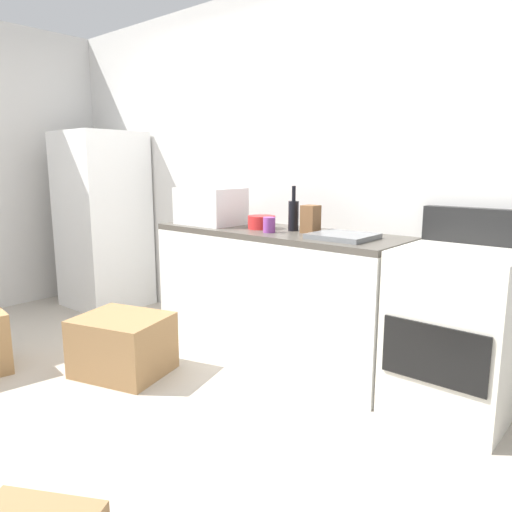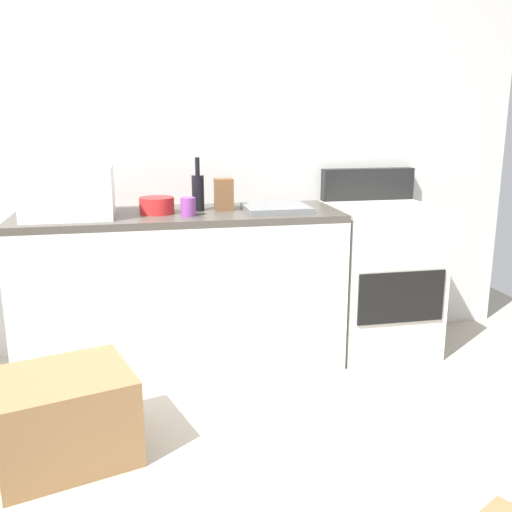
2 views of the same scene
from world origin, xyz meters
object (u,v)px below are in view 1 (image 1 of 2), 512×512
Objects in this scene: microwave at (211,206)px; wine_bottle at (293,215)px; knife_block at (310,219)px; mixing_bowl at (262,222)px; stove_oven at (455,330)px; coffee_mug at (269,225)px; cardboard_box_medium at (123,345)px; refrigerator at (103,220)px.

wine_bottle is at bearing 8.14° from microwave.
mixing_bowl is at bearing -173.72° from knife_block.
stove_oven is at bearing 0.77° from mixing_bowl.
knife_block is (0.84, 0.09, -0.05)m from microwave.
wine_bottle is 0.25m from mixing_bowl.
knife_block is at bearing 5.96° from microwave.
wine_bottle is (0.69, 0.10, -0.03)m from microwave.
wine_bottle reaches higher than coffee_mug.
knife_block is at bearing 47.71° from cardboard_box_medium.
mixing_bowl is at bearing 144.31° from coffee_mug.
refrigerator is 3.29m from stove_oven.
wine_bottle is 1.58× the size of mixing_bowl.
wine_bottle is at bearing 53.48° from cardboard_box_medium.
refrigerator reaches higher than cardboard_box_medium.
microwave reaches higher than knife_block.
refrigerator is 2.31m from knife_block.
knife_block reaches higher than coffee_mug.
cardboard_box_medium is at bearing -153.70° from stove_oven.
knife_block is 0.33× the size of cardboard_box_medium.
cardboard_box_medium is (-0.68, -0.92, -0.82)m from wine_bottle.
refrigerator is 5.46× the size of wine_bottle.
stove_oven is 3.67× the size of wine_bottle.
refrigerator is 16.38× the size of coffee_mug.
wine_bottle is at bearing 2.39° from refrigerator.
microwave is 2.56× the size of knife_block.
microwave is 0.47m from mixing_bowl.
stove_oven reaches higher than coffee_mug.
cardboard_box_medium is at bearing -126.52° from wine_bottle.
cardboard_box_medium is at bearing -129.08° from coffee_mug.
refrigerator is at bearing 177.83° from coffee_mug.
refrigerator is at bearing -177.61° from wine_bottle.
wine_bottle is 0.19m from coffee_mug.
mixing_bowl is (-0.23, -0.05, -0.06)m from wine_bottle.
stove_oven is 6.11× the size of knife_block.
microwave is 0.84m from knife_block.
cardboard_box_medium is (1.48, -0.83, -0.63)m from refrigerator.
microwave reaches higher than coffee_mug.
wine_bottle reaches higher than mixing_bowl.
microwave is 1.53× the size of wine_bottle.
microwave is 4.60× the size of coffee_mug.
wine_bottle is (2.16, 0.09, 0.19)m from refrigerator.
microwave is at bearing 90.65° from cardboard_box_medium.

